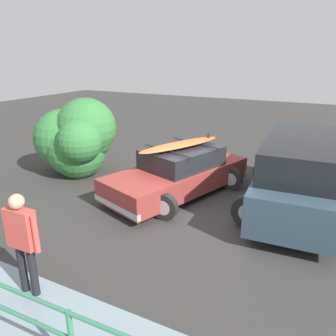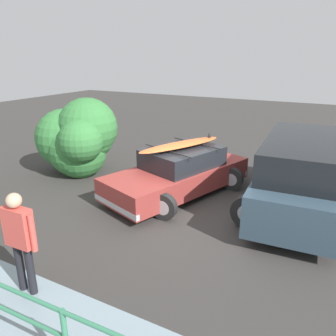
{
  "view_description": "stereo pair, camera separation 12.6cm",
  "coord_description": "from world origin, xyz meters",
  "px_view_note": "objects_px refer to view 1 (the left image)",
  "views": [
    {
      "loc": [
        -3.17,
        7.26,
        3.75
      ],
      "look_at": [
        0.46,
        0.06,
        0.95
      ],
      "focal_mm": 35.0,
      "sensor_mm": 36.0,
      "label": 1
    },
    {
      "loc": [
        -3.28,
        7.2,
        3.75
      ],
      "look_at": [
        0.46,
        0.06,
        0.95
      ],
      "focal_mm": 35.0,
      "sensor_mm": 36.0,
      "label": 2
    }
  ],
  "objects_px": {
    "person_bystander": "(22,236)",
    "bush_near_left": "(78,142)",
    "sedan_car": "(179,172)",
    "suv_car": "(298,173)"
  },
  "relations": [
    {
      "from": "person_bystander",
      "to": "bush_near_left",
      "type": "relative_size",
      "value": 0.65
    },
    {
      "from": "sedan_car",
      "to": "suv_car",
      "type": "xyz_separation_m",
      "value": [
        -3.07,
        -0.46,
        0.33
      ]
    },
    {
      "from": "sedan_car",
      "to": "suv_car",
      "type": "height_order",
      "value": "suv_car"
    },
    {
      "from": "person_bystander",
      "to": "bush_near_left",
      "type": "xyz_separation_m",
      "value": [
        3.16,
        -4.86,
        0.02
      ]
    },
    {
      "from": "sedan_car",
      "to": "bush_near_left",
      "type": "relative_size",
      "value": 1.71
    },
    {
      "from": "person_bystander",
      "to": "bush_near_left",
      "type": "bearing_deg",
      "value": -56.96
    },
    {
      "from": "sedan_car",
      "to": "bush_near_left",
      "type": "distance_m",
      "value": 3.63
    },
    {
      "from": "suv_car",
      "to": "bush_near_left",
      "type": "distance_m",
      "value": 6.69
    },
    {
      "from": "sedan_car",
      "to": "suv_car",
      "type": "distance_m",
      "value": 3.12
    },
    {
      "from": "bush_near_left",
      "to": "sedan_car",
      "type": "bearing_deg",
      "value": -179.92
    }
  ]
}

